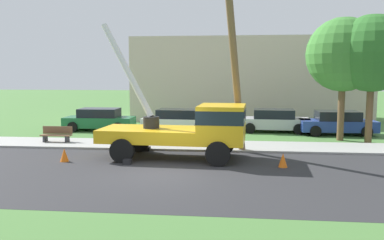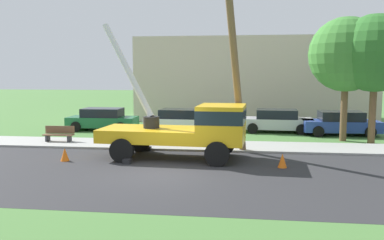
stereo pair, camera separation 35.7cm
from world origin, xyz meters
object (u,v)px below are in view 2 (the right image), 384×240
at_px(leaning_utility_pole, 234,54).
at_px(roadside_tree_near, 375,54).
at_px(parked_sedan_blue, 341,123).
at_px(utility_truck, 192,127).
at_px(traffic_cone_behind, 65,154).
at_px(traffic_cone_ahead, 282,161).
at_px(parked_sedan_silver, 276,121).
at_px(parked_sedan_white, 180,120).
at_px(parked_sedan_green, 103,119).
at_px(roadside_tree_far, 346,55).
at_px(park_bench, 59,134).

height_order(leaning_utility_pole, roadside_tree_near, leaning_utility_pole).
bearing_deg(parked_sedan_blue, utility_truck, -135.16).
xyz_separation_m(leaning_utility_pole, traffic_cone_behind, (-6.99, -1.98, -4.23)).
relative_size(traffic_cone_ahead, parked_sedan_silver, 0.13).
bearing_deg(parked_sedan_white, parked_sedan_blue, -1.17).
bearing_deg(traffic_cone_behind, parked_sedan_silver, 45.85).
relative_size(parked_sedan_green, roadside_tree_far, 0.66).
relative_size(parked_sedan_blue, roadside_tree_near, 0.66).
xyz_separation_m(park_bench, roadside_tree_far, (15.06, 2.65, 4.19)).
xyz_separation_m(utility_truck, park_bench, (-7.46, 3.09, -0.95)).
height_order(leaning_utility_pole, traffic_cone_behind, leaning_utility_pole).
xyz_separation_m(parked_sedan_silver, roadside_tree_far, (3.35, -2.93, 3.94)).
distance_m(traffic_cone_ahead, roadside_tree_near, 9.25).
height_order(traffic_cone_behind, parked_sedan_blue, parked_sedan_blue).
bearing_deg(parked_sedan_green, roadside_tree_far, -9.49).
distance_m(parked_sedan_white, parked_sedan_silver, 6.03).
relative_size(traffic_cone_behind, parked_sedan_white, 0.12).
bearing_deg(parked_sedan_green, utility_truck, -49.98).
height_order(traffic_cone_behind, park_bench, park_bench).
height_order(utility_truck, leaning_utility_pole, leaning_utility_pole).
bearing_deg(roadside_tree_near, parked_sedan_green, 169.01).
distance_m(utility_truck, leaning_utility_pole, 3.67).
bearing_deg(utility_truck, parked_sedan_blue, 44.84).
height_order(parked_sedan_green, roadside_tree_far, roadside_tree_far).
height_order(traffic_cone_behind, parked_sedan_white, parked_sedan_white).
bearing_deg(leaning_utility_pole, park_bench, 166.47).
bearing_deg(park_bench, parked_sedan_silver, 25.47).
height_order(traffic_cone_behind, roadside_tree_far, roadside_tree_far).
relative_size(parked_sedan_silver, roadside_tree_far, 0.67).
distance_m(leaning_utility_pole, parked_sedan_silver, 9.03).
distance_m(traffic_cone_ahead, park_bench, 11.99).
relative_size(traffic_cone_behind, roadside_tree_far, 0.08).
height_order(traffic_cone_behind, parked_sedan_silver, parked_sedan_silver).
bearing_deg(parked_sedan_white, utility_truck, -77.83).
height_order(utility_truck, parked_sedan_silver, utility_truck).
bearing_deg(parked_sedan_blue, leaning_utility_pole, -131.40).
bearing_deg(park_bench, traffic_cone_ahead, -20.92).
xyz_separation_m(leaning_utility_pole, roadside_tree_near, (7.14, 4.23, 0.17)).
distance_m(utility_truck, roadside_tree_far, 10.06).
relative_size(leaning_utility_pole, roadside_tree_far, 1.32).
distance_m(traffic_cone_behind, roadside_tree_near, 16.05).
distance_m(park_bench, roadside_tree_far, 15.86).
bearing_deg(leaning_utility_pole, parked_sedan_blue, 48.60).
height_order(parked_sedan_white, roadside_tree_near, roadside_tree_near).
distance_m(traffic_cone_ahead, traffic_cone_behind, 8.97).
xyz_separation_m(traffic_cone_behind, parked_sedan_blue, (13.19, 9.01, 0.43)).
xyz_separation_m(utility_truck, parked_sedan_silver, (4.25, 8.67, -0.70)).
height_order(utility_truck, traffic_cone_ahead, utility_truck).
bearing_deg(parked_sedan_silver, traffic_cone_ahead, -93.00).
bearing_deg(leaning_utility_pole, traffic_cone_ahead, -46.15).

